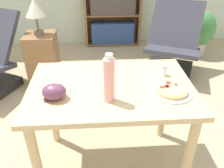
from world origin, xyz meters
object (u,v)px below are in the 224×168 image
table_lamp (35,9)px  pizza_on_plate (171,90)px  side_table (43,60)px  salt_shaker (164,70)px  lounge_chair_far (171,52)px  potted_plant_floor (199,32)px  grape_bunch (54,92)px  drink_bottle (109,80)px  bookshelf (113,2)px

table_lamp → pizza_on_plate: bearing=-52.2°
side_table → salt_shaker: bearing=-47.2°
lounge_chair_far → side_table: (-1.60, -0.19, 0.03)m
potted_plant_floor → pizza_on_plate: bearing=-116.8°
grape_bunch → drink_bottle: 0.33m
drink_bottle → table_lamp: 1.62m
lounge_chair_far → grape_bunch: bearing=-102.4°
salt_shaker → table_lamp: 1.62m
grape_bunch → bookshelf: (0.52, 2.65, -0.08)m
grape_bunch → lounge_chair_far: size_ratio=0.15×
bookshelf → side_table: (-0.91, -1.23, -0.39)m
salt_shaker → lounge_chair_far: size_ratio=0.08×
lounge_chair_far → side_table: size_ratio=1.51×
salt_shaker → table_lamp: size_ratio=0.20×
salt_shaker → side_table: 1.68m
bookshelf → salt_shaker: bearing=-85.6°
drink_bottle → salt_shaker: bearing=34.6°
grape_bunch → table_lamp: bearing=105.2°
drink_bottle → bookshelf: bookshelf is taller
salt_shaker → side_table: size_ratio=0.12×
side_table → potted_plant_floor: (2.17, 0.74, 0.04)m
table_lamp → drink_bottle: bearing=-64.2°
pizza_on_plate → side_table: size_ratio=0.40×
bookshelf → grape_bunch: bearing=-101.2°
pizza_on_plate → bookshelf: bookshelf is taller
side_table → potted_plant_floor: potted_plant_floor is taller
bookshelf → pizza_on_plate: bearing=-86.1°
drink_bottle → salt_shaker: (0.39, 0.27, -0.10)m
side_table → potted_plant_floor: 2.30m
pizza_on_plate → lounge_chair_far: 1.73m
table_lamp → potted_plant_floor: (2.17, 0.74, -0.55)m
drink_bottle → lounge_chair_far: (0.90, 1.64, -0.59)m
bookshelf → table_lamp: size_ratio=3.85×
lounge_chair_far → table_lamp: (-1.60, -0.19, 0.62)m
pizza_on_plate → grape_bunch: (-0.70, -0.02, 0.03)m
grape_bunch → salt_shaker: grape_bunch is taller
grape_bunch → potted_plant_floor: size_ratio=0.21×
drink_bottle → table_lamp: (-0.70, 1.45, 0.03)m
pizza_on_plate → potted_plant_floor: (1.08, 2.15, -0.39)m
grape_bunch → salt_shaker: size_ratio=1.88×
potted_plant_floor → table_lamp: bearing=-161.1°
side_table → bookshelf: bearing=53.5°
salt_shaker → table_lamp: (-1.10, 1.18, 0.13)m
bookshelf → potted_plant_floor: bookshelf is taller
bookshelf → side_table: 1.58m
drink_bottle → table_lamp: bearing=115.8°
side_table → table_lamp: 0.59m
drink_bottle → potted_plant_floor: drink_bottle is taller
drink_bottle → side_table: drink_bottle is taller
drink_bottle → potted_plant_floor: bearing=56.3°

